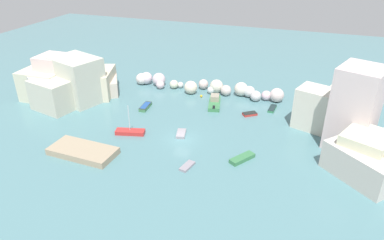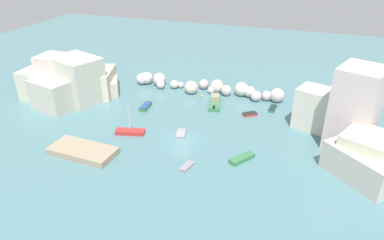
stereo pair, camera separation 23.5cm
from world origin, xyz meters
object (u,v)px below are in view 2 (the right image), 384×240
Objects in this scene: channel_buoy at (202,96)px; moored_boat_5 at (181,134)px; moored_boat_7 at (146,106)px; moored_boat_1 at (215,102)px; moored_boat_4 at (250,114)px; moored_boat_0 at (272,109)px; moored_boat_6 at (242,158)px; moored_boat_3 at (187,166)px; moored_boat_2 at (130,132)px; stone_dock at (83,151)px.

moored_boat_5 is (1.54, -15.21, -0.02)m from channel_buoy.
moored_boat_1 is at bearing 111.35° from moored_boat_7.
moored_boat_4 is at bearing -23.78° from channel_buoy.
moored_boat_1 is 2.33× the size of moored_boat_4.
moored_boat_0 is at bearing -4.26° from channel_buoy.
moored_boat_4 is at bearing 126.02° from moored_boat_5.
moored_boat_7 is (-20.39, 10.89, 0.03)m from moored_boat_6.
moored_boat_6 is (10.69, -3.85, 0.07)m from moored_boat_5.
moored_boat_3 is at bearing 38.37° from moored_boat_4.
channel_buoy is 4.27m from moored_boat_1.
moored_boat_0 is 0.87× the size of moored_boat_7.
moored_boat_2 reaches higher than moored_boat_6.
stone_dock is at bearing 8.54° from moored_boat_4.
moored_boat_0 is at bearing -170.53° from moored_boat_4.
moored_boat_1 reaches higher than moored_boat_0.
moored_boat_2 is at bearing 6.71° from moored_boat_7.
moored_boat_0 is 1.16× the size of moored_boat_3.
stone_dock is 3.53× the size of moored_boat_3.
channel_buoy is at bearing 66.08° from moored_boat_6.
moored_boat_2 reaches higher than stone_dock.
moored_boat_7 is at bearing -134.93° from channel_buoy.
stone_dock is 22.93m from moored_boat_6.
moored_boat_0 is 18.83m from moored_boat_5.
moored_boat_0 is at bearing -154.94° from moored_boat_2.
moored_boat_2 reaches higher than moored_boat_0.
moored_boat_1 reaches higher than moored_boat_3.
moored_boat_2 reaches higher than channel_buoy.
moored_boat_1 reaches higher than moored_boat_7.
stone_dock is at bearing 136.46° from moored_boat_1.
moored_boat_4 is at bearing 140.37° from moored_boat_0.
moored_boat_1 is (3.43, -2.53, 0.35)m from channel_buoy.
moored_boat_0 is at bearing 103.25° from moored_boat_7.
moored_boat_0 is at bearing -95.03° from moored_boat_1.
moored_boat_5 is (-3.97, 8.07, 0.04)m from moored_boat_3.
moored_boat_6 reaches higher than moored_boat_3.
moored_boat_2 reaches higher than moored_boat_7.
moored_boat_1 is at bearing 59.53° from stone_dock.
moored_boat_3 is 0.68× the size of moored_boat_6.
moored_boat_5 is (-12.41, -14.17, 0.01)m from moored_boat_0.
channel_buoy is 11.47m from moored_boat_4.
moored_boat_6 is (6.72, 4.22, 0.11)m from moored_boat_3.
moored_boat_0 is 4.98m from moored_boat_4.
moored_boat_6 is at bearing 134.69° from moored_boat_3.
moored_boat_0 is 1.18× the size of moored_boat_4.
moored_boat_2 is (-6.27, -17.58, 0.11)m from channel_buoy.
channel_buoy reaches higher than moored_boat_0.
moored_boat_0 is 0.51× the size of moored_boat_1.
moored_boat_3 is 0.93× the size of moored_boat_5.
moored_boat_1 is 12.83m from moored_boat_5.
moored_boat_3 is (15.39, 1.87, -0.30)m from stone_dock.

